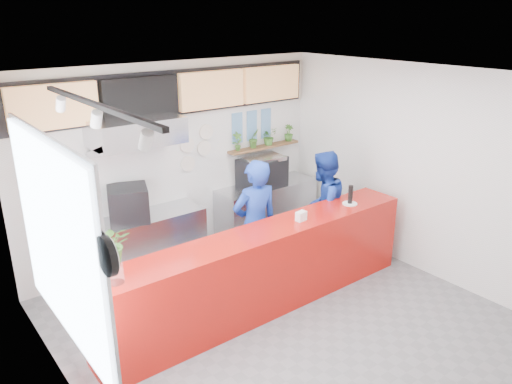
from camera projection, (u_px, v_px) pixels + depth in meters
floor at (284, 321)px, 6.24m from camera, size 5.00×5.00×0.00m
ceiling at (289, 77)px, 5.22m from camera, size 5.00×5.00×0.00m
wall_back at (178, 162)px, 7.59m from camera, size 5.00×0.00×5.00m
wall_left at (68, 277)px, 4.29m from camera, size 0.00×5.00×5.00m
wall_right at (417, 170)px, 7.18m from camera, size 0.00×5.00×5.00m
service_counter at (264, 270)px, 6.35m from camera, size 4.50×0.60×1.10m
cream_band at (175, 89)px, 7.21m from camera, size 5.00×0.02×0.80m
prep_bench at (144, 245)px, 7.26m from camera, size 1.80×0.60×0.90m
panini_oven at (128, 204)px, 6.92m from camera, size 0.69×0.69×0.48m
extraction_hood at (136, 131)px, 6.65m from camera, size 1.20×0.70×0.35m
hood_lip at (137, 146)px, 6.71m from camera, size 1.20×0.69×0.31m
right_bench at (267, 209)px, 8.59m from camera, size 1.80×0.60×0.90m
espresso_machine at (262, 172)px, 8.30m from camera, size 0.83×0.66×0.48m
espresso_tray at (262, 158)px, 8.22m from camera, size 0.72×0.53×0.06m
herb_shelf at (264, 147)px, 8.44m from camera, size 1.40×0.18×0.04m
menu_board_far_left at (54, 107)px, 6.13m from camera, size 1.10×0.10×0.55m
menu_board_mid_left at (141, 97)px, 6.80m from camera, size 1.10×0.10×0.55m
menu_board_mid_right at (212, 90)px, 7.47m from camera, size 1.10×0.10×0.55m
menu_board_far_right at (271, 83)px, 8.14m from camera, size 1.10×0.10×0.55m
soffit at (176, 93)px, 7.20m from camera, size 4.80×0.04×0.65m
window_pane at (57, 243)px, 4.46m from camera, size 0.04×2.20×1.90m
window_frame at (59, 242)px, 4.47m from camera, size 0.03×2.30×2.00m
wall_clock_rim at (107, 256)px, 3.46m from camera, size 0.05×0.30×0.30m
wall_clock_face at (111, 255)px, 3.47m from camera, size 0.02×0.26×0.26m
track_rail at (95, 104)px, 4.03m from camera, size 0.05×2.40×0.04m
dec_plate_a at (187, 145)px, 7.57m from camera, size 0.24×0.03×0.24m
dec_plate_b at (204, 148)px, 7.78m from camera, size 0.24×0.03×0.24m
dec_plate_c at (188, 164)px, 7.67m from camera, size 0.24×0.03×0.24m
dec_plate_d at (206, 132)px, 7.72m from camera, size 0.24×0.03×0.24m
photo_frame_a at (237, 121)px, 8.04m from camera, size 0.20×0.02×0.25m
photo_frame_b at (252, 118)px, 8.21m from camera, size 0.20×0.02×0.25m
photo_frame_c at (266, 116)px, 8.39m from camera, size 0.20×0.02×0.25m
photo_frame_d at (237, 136)px, 8.12m from camera, size 0.20×0.02×0.25m
photo_frame_e at (252, 133)px, 8.30m from camera, size 0.20×0.02×0.25m
photo_frame_f at (266, 131)px, 8.47m from camera, size 0.20×0.02×0.25m
staff_center at (255, 225)px, 6.76m from camera, size 0.73×0.54×1.84m
staff_right at (322, 208)px, 7.48m from camera, size 0.97×0.83×1.75m
herb_a at (238, 141)px, 8.06m from camera, size 0.18×0.13×0.32m
herb_b at (254, 138)px, 8.25m from camera, size 0.19×0.16×0.32m
herb_c at (269, 136)px, 8.44m from camera, size 0.27×0.23×0.30m
herb_d at (289, 133)px, 8.70m from camera, size 0.19×0.18×0.28m
glass_vase at (115, 273)px, 4.94m from camera, size 0.19×0.19×0.21m
basil_vase at (112, 244)px, 4.84m from camera, size 0.46×0.43×0.40m
napkin_holder at (301, 216)px, 6.44m from camera, size 0.15×0.11×0.12m
white_plate at (350, 204)px, 7.01m from camera, size 0.21×0.21×0.02m
pepper_mill at (350, 194)px, 6.97m from camera, size 0.08×0.08×0.26m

